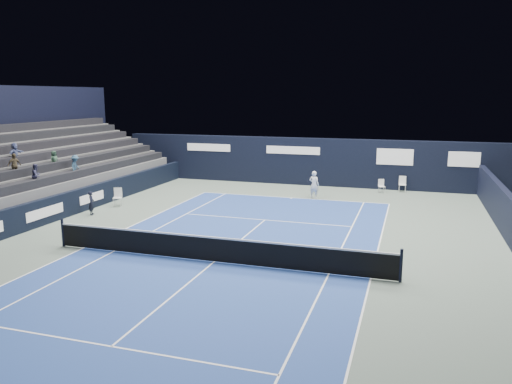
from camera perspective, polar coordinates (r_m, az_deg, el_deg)
ground at (r=19.81m, az=-2.61°, el=-6.21°), size 48.00×48.00×0.00m
court_surface at (r=18.04m, az=-4.82°, el=-7.98°), size 10.97×23.77×0.01m
enclosure_wall_right at (r=22.66m, az=27.13°, el=-2.88°), size 0.30×22.00×1.80m
folding_chair_back_a at (r=31.42m, az=14.15°, el=0.79°), size 0.46×0.46×0.82m
folding_chair_back_b at (r=32.03m, az=16.39°, el=1.01°), size 0.45×0.44×0.97m
line_judge_chair at (r=27.77m, az=-15.53°, el=-0.41°), size 0.55×0.54×0.98m
line_judge at (r=26.08m, az=-18.29°, el=-1.21°), size 0.43×0.51×1.18m
court_markings at (r=18.04m, az=-4.82°, el=-7.96°), size 11.03×23.83×0.00m
tennis_net at (r=17.88m, az=-4.84°, el=-6.45°), size 12.90×0.10×1.10m
back_sponsor_wall at (r=33.19m, az=6.03°, el=3.49°), size 26.00×0.63×3.10m
side_barrier_left at (r=27.52m, az=-18.55°, el=-0.59°), size 0.33×22.00×1.20m
spectator_stand at (r=30.42m, az=-23.36°, el=2.72°), size 6.00×18.00×6.40m
tennis_player at (r=28.85m, az=6.65°, el=0.84°), size 0.65×0.86×1.60m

